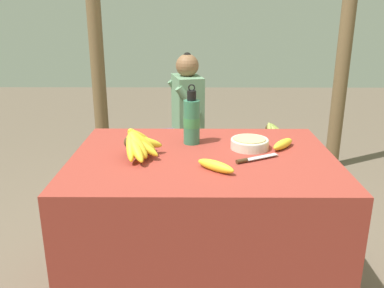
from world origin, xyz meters
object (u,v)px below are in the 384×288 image
(serving_bowl, at_px, (250,143))
(support_post_far, at_px, (347,26))
(loose_banana_front, at_px, (216,166))
(loose_banana_side, at_px, (283,144))
(banana_bunch_ripe, at_px, (138,142))
(support_post_near, at_px, (95,26))
(wooden_bench, at_px, (221,144))
(knife, at_px, (251,159))
(seated_vendor, at_px, (182,112))
(banana_bunch_green, at_px, (272,128))
(water_bottle, at_px, (192,121))

(serving_bowl, xyz_separation_m, support_post_far, (1.04, 1.74, 0.49))
(loose_banana_front, height_order, support_post_far, support_post_far)
(loose_banana_side, bearing_deg, banana_bunch_ripe, -169.91)
(banana_bunch_ripe, bearing_deg, loose_banana_side, 10.09)
(serving_bowl, relative_size, support_post_near, 0.07)
(loose_banana_side, bearing_deg, wooden_bench, 99.08)
(serving_bowl, xyz_separation_m, knife, (-0.02, -0.18, -0.02))
(seated_vendor, bearing_deg, wooden_bench, 173.80)
(serving_bowl, xyz_separation_m, wooden_bench, (-0.05, 1.33, -0.45))
(serving_bowl, relative_size, banana_bunch_green, 0.73)
(loose_banana_front, height_order, support_post_near, support_post_near)
(knife, height_order, support_post_far, support_post_far)
(knife, bearing_deg, serving_bowl, 56.96)
(knife, distance_m, wooden_bench, 1.57)
(serving_bowl, distance_m, wooden_bench, 1.41)
(support_post_near, height_order, support_post_far, same)
(loose_banana_side, distance_m, support_post_near, 2.24)
(knife, distance_m, support_post_far, 2.25)
(water_bottle, height_order, wooden_bench, water_bottle)
(serving_bowl, relative_size, wooden_bench, 0.13)
(loose_banana_front, height_order, loose_banana_side, same)
(wooden_bench, height_order, banana_bunch_green, banana_bunch_green)
(wooden_bench, xyz_separation_m, banana_bunch_green, (0.42, 0.00, 0.14))
(support_post_far, bearing_deg, loose_banana_front, -120.96)
(loose_banana_side, bearing_deg, banana_bunch_green, 81.15)
(water_bottle, bearing_deg, support_post_far, 51.37)
(wooden_bench, xyz_separation_m, support_post_far, (1.09, 0.41, 0.94))
(knife, height_order, banana_bunch_green, knife)
(loose_banana_side, height_order, knife, loose_banana_side)
(loose_banana_front, height_order, wooden_bench, loose_banana_front)
(water_bottle, distance_m, loose_banana_front, 0.40)
(banana_bunch_ripe, height_order, support_post_near, support_post_near)
(loose_banana_front, bearing_deg, knife, 35.17)
(water_bottle, bearing_deg, support_post_near, 117.11)
(loose_banana_side, distance_m, support_post_far, 2.02)
(knife, bearing_deg, loose_banana_front, -173.08)
(loose_banana_side, relative_size, support_post_near, 0.06)
(serving_bowl, relative_size, seated_vendor, 0.17)
(support_post_near, bearing_deg, loose_banana_side, -53.23)
(loose_banana_side, height_order, support_post_far, support_post_far)
(loose_banana_side, height_order, support_post_near, support_post_near)
(seated_vendor, distance_m, support_post_near, 1.10)
(banana_bunch_ripe, relative_size, support_post_far, 0.12)
(support_post_near, relative_size, support_post_far, 1.00)
(loose_banana_front, distance_m, knife, 0.21)
(serving_bowl, relative_size, loose_banana_front, 1.09)
(wooden_bench, relative_size, support_post_near, 0.55)
(support_post_near, bearing_deg, banana_bunch_green, -15.20)
(banana_bunch_ripe, relative_size, water_bottle, 1.02)
(banana_bunch_ripe, relative_size, loose_banana_side, 1.94)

